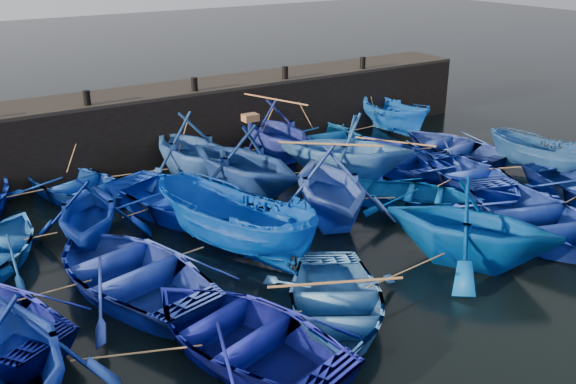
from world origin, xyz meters
TOP-DOWN VIEW (x-y plane):
  - ground at (0.00, 0.00)m, footprint 120.00×120.00m
  - quay_wall at (0.00, 10.50)m, footprint 26.00×2.50m
  - quay_top at (0.00, 10.50)m, footprint 26.00×2.50m
  - bollard_1 at (-4.00, 9.60)m, footprint 0.24×0.24m
  - bollard_2 at (0.00, 9.60)m, footprint 0.24×0.24m
  - bollard_3 at (4.00, 9.60)m, footprint 0.24×0.24m
  - bollard_4 at (8.00, 9.60)m, footprint 0.24×0.24m
  - boat_1 at (-5.10, 7.89)m, footprint 4.56×5.35m
  - boat_2 at (-1.20, 7.55)m, footprint 4.37×4.92m
  - boat_3 at (2.42, 7.81)m, footprint 3.86×4.46m
  - boat_4 at (4.96, 7.78)m, footprint 3.89×5.09m
  - boat_5 at (8.45, 7.89)m, footprint 1.73×4.17m
  - boat_7 at (-5.71, 4.42)m, footprint 4.48×4.76m
  - boat_8 at (-2.77, 4.66)m, footprint 5.72×6.58m
  - boat_9 at (-0.48, 5.11)m, footprint 5.20×5.67m
  - boat_10 at (3.26, 4.52)m, footprint 6.08×6.06m
  - boat_11 at (5.57, 4.61)m, footprint 3.99×5.11m
  - boat_12 at (8.24, 4.29)m, footprint 3.77×4.92m
  - boat_14 at (-5.73, 1.35)m, footprint 5.04×6.21m
  - boat_15 at (-2.80, 1.48)m, footprint 3.76×5.31m
  - boat_16 at (0.66, 1.97)m, footprint 5.34×5.71m
  - boat_17 at (3.62, 1.35)m, footprint 4.86×5.03m
  - boat_18 at (6.27, 1.57)m, footprint 4.07×5.16m
  - boat_19 at (9.39, 1.02)m, footprint 3.17×4.20m
  - boat_20 at (-8.78, -1.46)m, footprint 3.92×4.40m
  - boat_21 at (-4.68, -2.36)m, footprint 4.91×5.86m
  - boat_22 at (-2.38, -2.39)m, footprint 5.13×5.55m
  - boat_23 at (2.14, -2.12)m, footprint 5.62×5.82m
  - boat_24 at (5.04, -1.85)m, footprint 5.48×6.52m
  - wooden_crate at (-0.18, 5.11)m, footprint 0.48×0.35m
  - mooring_ropes at (-0.06, 4.83)m, footprint 17.15×11.93m
  - loose_oars at (1.57, 3.00)m, footprint 10.20×12.29m

SIDE VIEW (x-z plane):
  - ground at x=0.00m, z-range 0.00..0.00m
  - boat_17 at x=3.62m, z-range 0.00..0.85m
  - boat_22 at x=-2.38m, z-range 0.00..0.94m
  - boat_1 at x=-5.10m, z-range 0.00..0.94m
  - boat_12 at x=8.24m, z-range 0.00..0.95m
  - boat_18 at x=6.27m, z-range 0.00..0.97m
  - boat_11 at x=5.57m, z-range 0.00..0.97m
  - boat_4 at x=4.96m, z-range 0.00..0.99m
  - boat_21 at x=-4.68m, z-range 0.00..1.04m
  - boat_14 at x=-5.73m, z-range 0.00..1.13m
  - boat_8 at x=-2.77m, z-range 0.00..1.14m
  - boat_24 at x=5.04m, z-range 0.00..1.16m
  - boat_19 at x=9.39m, z-range 0.00..1.53m
  - boat_5 at x=8.45m, z-range 0.00..1.59m
  - mooring_ropes at x=-0.06m, z-range -0.17..1.93m
  - boat_15 at x=-2.80m, z-range 0.00..1.92m
  - boat_7 at x=-5.71m, z-range 0.00..1.99m
  - boat_20 at x=-8.78m, z-range 0.00..2.12m
  - boat_3 at x=2.42m, z-range 0.00..2.31m
  - boat_23 at x=2.14m, z-range 0.00..2.35m
  - boat_2 at x=-1.20m, z-range 0.00..2.38m
  - boat_16 at x=0.66m, z-range 0.00..2.41m
  - boat_10 at x=3.26m, z-range 0.00..2.43m
  - quay_wall at x=0.00m, z-range 0.00..2.50m
  - boat_9 at x=-0.48m, z-range 0.00..2.52m
  - loose_oars at x=1.57m, z-range 0.92..2.46m
  - quay_top at x=0.00m, z-range 2.50..2.62m
  - wooden_crate at x=-0.18m, z-range 2.52..2.75m
  - bollard_1 at x=-4.00m, z-range 2.62..3.12m
  - bollard_2 at x=0.00m, z-range 2.62..3.12m
  - bollard_3 at x=4.00m, z-range 2.62..3.12m
  - bollard_4 at x=8.00m, z-range 2.62..3.12m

